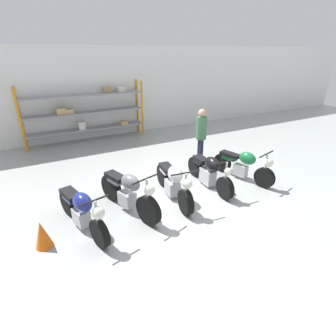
% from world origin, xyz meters
% --- Properties ---
extents(ground_plane, '(30.00, 30.00, 0.00)m').
position_xyz_m(ground_plane, '(0.00, 0.00, 0.00)').
color(ground_plane, '#9EA3A0').
extents(back_wall, '(30.00, 0.08, 3.60)m').
position_xyz_m(back_wall, '(0.00, 6.11, 1.80)').
color(back_wall, white).
rests_on(back_wall, ground_plane).
extents(shelving_rack, '(4.70, 0.63, 2.26)m').
position_xyz_m(shelving_rack, '(-0.82, 5.75, 1.18)').
color(shelving_rack, orange).
rests_on(shelving_rack, ground_plane).
extents(motorcycle_blue, '(0.78, 1.99, 1.00)m').
position_xyz_m(motorcycle_blue, '(-2.27, -0.15, 0.47)').
color(motorcycle_blue, black).
rests_on(motorcycle_blue, ground_plane).
extents(motorcycle_grey, '(0.88, 2.03, 1.08)m').
position_xyz_m(motorcycle_grey, '(-1.20, 0.05, 0.49)').
color(motorcycle_grey, black).
rests_on(motorcycle_grey, ground_plane).
extents(motorcycle_white, '(0.68, 2.09, 1.02)m').
position_xyz_m(motorcycle_white, '(-0.01, 0.09, 0.45)').
color(motorcycle_white, black).
rests_on(motorcycle_white, ground_plane).
extents(motorcycle_black, '(0.61, 2.05, 1.00)m').
position_xyz_m(motorcycle_black, '(1.15, 0.20, 0.44)').
color(motorcycle_black, black).
rests_on(motorcycle_black, ground_plane).
extents(motorcycle_green, '(0.81, 1.92, 0.97)m').
position_xyz_m(motorcycle_green, '(2.25, 0.08, 0.47)').
color(motorcycle_green, black).
rests_on(motorcycle_green, ground_plane).
extents(person_browsing, '(0.40, 0.40, 1.81)m').
position_xyz_m(person_browsing, '(1.76, 1.53, 1.08)').
color(person_browsing, '#1E2338').
rests_on(person_browsing, ground_plane).
extents(traffic_cone, '(0.32, 0.32, 0.55)m').
position_xyz_m(traffic_cone, '(-3.05, -0.34, 0.28)').
color(traffic_cone, orange).
rests_on(traffic_cone, ground_plane).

